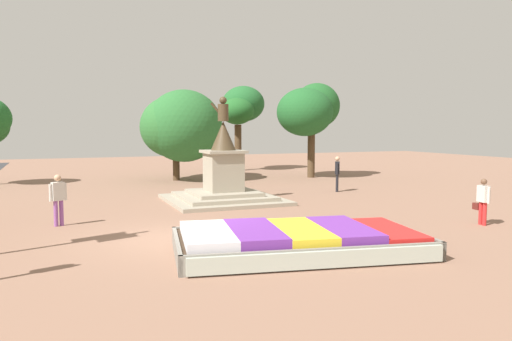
{
  "coord_description": "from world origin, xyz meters",
  "views": [
    {
      "loc": [
        -3.19,
        -13.89,
        3.16
      ],
      "look_at": [
        3.72,
        3.09,
        1.59
      ],
      "focal_mm": 35.0,
      "sensor_mm": 36.0,
      "label": 1
    }
  ],
  "objects_px": {
    "flower_planter": "(297,241)",
    "pedestrian_near_planter": "(337,171)",
    "pedestrian_with_handbag": "(483,199)",
    "statue_monument": "(224,180)",
    "pedestrian_crossing_plaza": "(58,196)"
  },
  "relations": [
    {
      "from": "statue_monument",
      "to": "pedestrian_near_planter",
      "type": "relative_size",
      "value": 2.7
    },
    {
      "from": "pedestrian_with_handbag",
      "to": "pedestrian_near_planter",
      "type": "bearing_deg",
      "value": 89.44
    },
    {
      "from": "pedestrian_with_handbag",
      "to": "pedestrian_near_planter",
      "type": "height_order",
      "value": "pedestrian_near_planter"
    },
    {
      "from": "flower_planter",
      "to": "statue_monument",
      "type": "relative_size",
      "value": 1.43
    },
    {
      "from": "flower_planter",
      "to": "pedestrian_with_handbag",
      "type": "distance_m",
      "value": 7.33
    },
    {
      "from": "statue_monument",
      "to": "pedestrian_near_planter",
      "type": "height_order",
      "value": "statue_monument"
    },
    {
      "from": "pedestrian_with_handbag",
      "to": "pedestrian_near_planter",
      "type": "distance_m",
      "value": 9.13
    },
    {
      "from": "flower_planter",
      "to": "pedestrian_near_planter",
      "type": "bearing_deg",
      "value": 54.07
    },
    {
      "from": "statue_monument",
      "to": "pedestrian_near_planter",
      "type": "bearing_deg",
      "value": 9.14
    },
    {
      "from": "flower_planter",
      "to": "statue_monument",
      "type": "height_order",
      "value": "statue_monument"
    },
    {
      "from": "flower_planter",
      "to": "pedestrian_with_handbag",
      "type": "height_order",
      "value": "pedestrian_with_handbag"
    },
    {
      "from": "pedestrian_with_handbag",
      "to": "flower_planter",
      "type": "bearing_deg",
      "value": -172.22
    },
    {
      "from": "pedestrian_crossing_plaza",
      "to": "flower_planter",
      "type": "bearing_deg",
      "value": -47.21
    },
    {
      "from": "flower_planter",
      "to": "pedestrian_with_handbag",
      "type": "xyz_separation_m",
      "value": [
        7.24,
        0.99,
        0.54
      ]
    },
    {
      "from": "statue_monument",
      "to": "pedestrian_with_handbag",
      "type": "height_order",
      "value": "statue_monument"
    }
  ]
}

